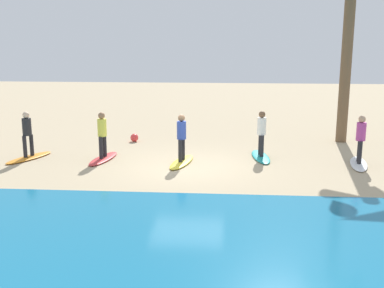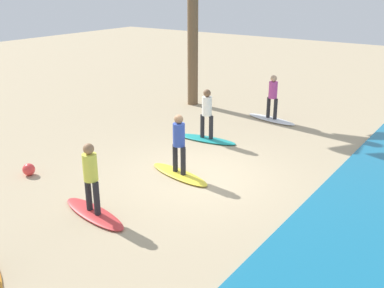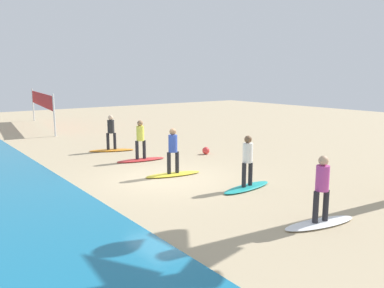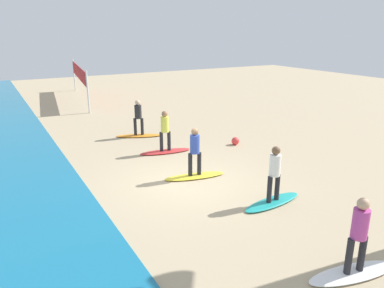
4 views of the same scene
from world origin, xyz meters
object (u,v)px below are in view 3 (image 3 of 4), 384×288
(volleyball_net, at_px, (42,101))
(surfboard_red, at_px, (141,160))
(surfboard_teal, at_px, (247,187))
(surfer_teal, at_px, (248,157))
(beach_ball, at_px, (206,151))
(surfer_yellow, at_px, (173,147))
(surfboard_white, at_px, (320,223))
(surfer_orange, at_px, (111,130))
(surfboard_orange, at_px, (112,150))
(surfer_red, at_px, (140,137))
(surfboard_yellow, at_px, (173,174))
(surfer_white, at_px, (322,184))

(volleyball_net, bearing_deg, surfboard_red, -179.33)
(surfboard_teal, bearing_deg, surfer_teal, -6.52)
(surfer_teal, relative_size, volleyball_net, 0.18)
(surfboard_red, bearing_deg, beach_ball, 179.93)
(surfer_yellow, bearing_deg, surfboard_white, -177.98)
(surfer_orange, height_order, beach_ball, surfer_orange)
(surfboard_teal, distance_m, surfboard_orange, 8.44)
(surfboard_teal, distance_m, surfer_red, 5.81)
(surfboard_yellow, bearing_deg, surfer_orange, -80.70)
(surfboard_teal, relative_size, surfboard_yellow, 1.00)
(surfboard_white, relative_size, surfer_red, 1.28)
(surfer_white, relative_size, surfboard_teal, 0.78)
(beach_ball, bearing_deg, surfboard_teal, 154.98)
(surfboard_white, relative_size, beach_ball, 6.28)
(surfboard_white, distance_m, surfboard_teal, 3.40)
(surfboard_white, distance_m, beach_ball, 9.03)
(surfboard_red, relative_size, surfer_red, 1.28)
(surfboard_yellow, distance_m, surfboard_red, 2.88)
(surfboard_yellow, distance_m, surfer_orange, 5.68)
(surfboard_yellow, bearing_deg, surfer_red, -83.94)
(surfer_white, xyz_separation_m, surfboard_orange, (11.71, 0.00, -0.99))
(surfboard_orange, relative_size, beach_ball, 6.28)
(surfboard_teal, xyz_separation_m, surfboard_red, (5.68, 0.70, 0.00))
(surfer_white, relative_size, surfboard_yellow, 0.78)
(surfer_yellow, height_order, surfboard_red, surfer_yellow)
(volleyball_net, bearing_deg, surfer_teal, -177.42)
(volleyball_net, bearing_deg, surfboard_teal, -177.42)
(surfer_teal, relative_size, surfer_yellow, 1.00)
(surfboard_white, bearing_deg, surfer_teal, -92.19)
(surfer_orange, bearing_deg, beach_ball, -135.88)
(surfboard_red, bearing_deg, surfboard_teal, 106.70)
(surfer_white, height_order, surfboard_yellow, surfer_white)
(surfboard_teal, xyz_separation_m, surfboard_yellow, (2.81, 0.97, 0.00))
(surfer_teal, bearing_deg, beach_ball, -25.02)
(surfer_teal, relative_size, surfer_red, 1.00)
(surfer_white, xyz_separation_m, volleyball_net, (22.34, 0.10, 0.75))
(surfboard_yellow, relative_size, volleyball_net, 0.23)
(surfer_white, relative_size, surfboard_orange, 0.78)
(surfer_yellow, xyz_separation_m, surfboard_red, (2.86, -0.27, -0.99))
(surfboard_red, distance_m, beach_ball, 3.15)
(surfer_white, distance_m, surfer_yellow, 6.13)
(surfer_teal, distance_m, surfboard_red, 5.81)
(beach_ball, bearing_deg, surfboard_red, 80.25)
(surfboard_white, distance_m, surfer_yellow, 6.21)
(surfboard_yellow, xyz_separation_m, surfer_orange, (5.59, -0.21, 0.99))
(surfboard_orange, distance_m, volleyball_net, 10.77)
(volleyball_net, bearing_deg, surfboard_yellow, 179.60)
(surfer_white, relative_size, surfer_red, 1.00)
(surfer_white, distance_m, beach_ball, 9.07)
(surfer_white, distance_m, surfer_red, 8.99)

